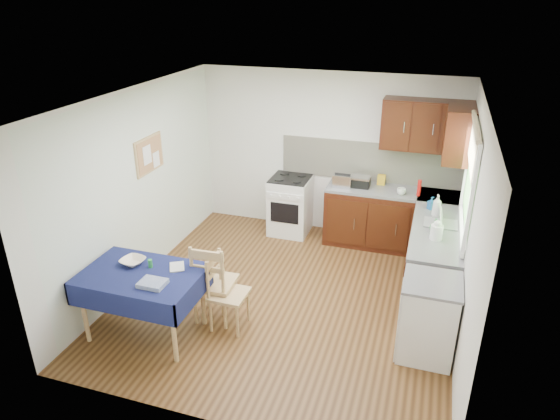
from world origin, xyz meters
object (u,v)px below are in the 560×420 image
(chair_near, at_px, (225,290))
(toaster, at_px, (342,181))
(dish_rack, at_px, (441,223))
(dining_table, at_px, (142,281))
(sandwich_press, at_px, (361,182))
(chair_far, at_px, (213,280))
(kettle, at_px, (437,231))

(chair_near, bearing_deg, toaster, -17.81)
(dish_rack, bearing_deg, dining_table, -122.75)
(sandwich_press, relative_size, dish_rack, 0.66)
(sandwich_press, bearing_deg, dining_table, -138.26)
(toaster, xyz_separation_m, sandwich_press, (0.26, 0.10, -0.02))
(dining_table, distance_m, dish_rack, 3.62)
(chair_near, xyz_separation_m, sandwich_press, (1.08, 2.56, 0.50))
(dining_table, relative_size, toaster, 4.72)
(dining_table, distance_m, toaster, 3.29)
(chair_far, distance_m, sandwich_press, 2.83)
(kettle, bearing_deg, sandwich_press, 128.05)
(chair_near, xyz_separation_m, toaster, (0.82, 2.46, 0.52))
(chair_near, height_order, kettle, kettle)
(sandwich_press, relative_size, kettle, 1.10)
(dining_table, relative_size, chair_near, 1.42)
(chair_far, relative_size, sandwich_press, 3.80)
(dining_table, height_order, chair_near, chair_near)
(dining_table, xyz_separation_m, chair_far, (0.63, 0.45, -0.14))
(dining_table, height_order, toaster, toaster)
(chair_far, relative_size, kettle, 4.19)
(chair_far, relative_size, dish_rack, 2.52)
(chair_far, height_order, chair_near, chair_far)
(chair_near, height_order, dish_rack, dish_rack)
(dish_rack, bearing_deg, toaster, 172.09)
(chair_far, distance_m, dish_rack, 2.87)
(chair_near, bearing_deg, dish_rack, -54.25)
(chair_far, height_order, sandwich_press, sandwich_press)
(chair_near, bearing_deg, chair_far, 72.21)
(sandwich_press, height_order, dish_rack, dish_rack)
(kettle, bearing_deg, chair_far, -155.30)
(chair_far, distance_m, toaster, 2.64)
(dining_table, relative_size, chair_far, 1.27)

